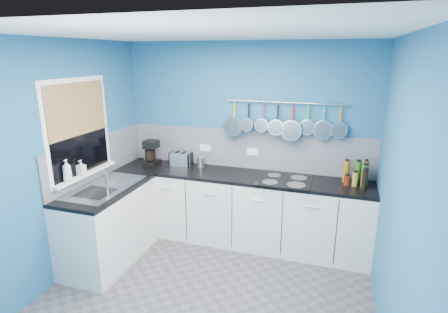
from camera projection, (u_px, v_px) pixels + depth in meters
The scene contains 43 objects.
floor at pixel (206, 297), 3.59m from camera, with size 3.20×3.00×0.02m, color #47474C.
ceiling at pixel (201, 32), 2.89m from camera, with size 3.20×3.00×0.02m, color white.
wall_back at pixel (246, 141), 4.62m from camera, with size 3.20×0.02×2.50m, color #1E5983.
wall_front at pixel (99, 271), 1.86m from camera, with size 3.20×0.02×2.50m, color #1E5983.
wall_left at pixel (60, 163), 3.72m from camera, with size 0.02×3.00×2.50m, color #1E5983.
wall_right at pixel (398, 200), 2.76m from camera, with size 0.02×3.00×2.50m, color #1E5983.
backsplash_back at pixel (245, 149), 4.63m from camera, with size 3.20×0.02×0.50m, color gray.
backsplash_left at pixel (99, 157), 4.29m from camera, with size 0.02×1.80×0.50m, color gray.
cabinet_run_back at pixel (239, 209), 4.56m from camera, with size 3.20×0.60×0.86m, color silver.
worktop_back at pixel (239, 176), 4.44m from camera, with size 3.20×0.60×0.04m, color black.
cabinet_run_left at pixel (109, 226), 4.13m from camera, with size 0.60×1.20×0.86m, color silver.
worktop_left at pixel (106, 189), 4.00m from camera, with size 0.60×1.20×0.04m, color black.
window_frame at pixel (79, 129), 3.90m from camera, with size 0.01×1.00×1.10m, color white.
window_glass at pixel (79, 129), 3.90m from camera, with size 0.01×0.90×1.00m, color black.
bamboo_blind at pixel (77, 109), 3.83m from camera, with size 0.01×0.90×0.55m, color olive.
window_sill at pixel (86, 174), 4.04m from camera, with size 0.10×0.98×0.03m, color white.
sink_unit at pixel (106, 187), 4.00m from camera, with size 0.50×0.95×0.01m, color silver.
mixer_tap at pixel (107, 183), 3.75m from camera, with size 0.12×0.08×0.26m, color silver, non-canonical shape.
socket_left at pixel (205, 148), 4.79m from camera, with size 0.15×0.01×0.09m, color white.
socket_right at pixel (253, 152), 4.59m from camera, with size 0.15×0.01×0.09m, color white.
pot_rail at pixel (286, 103), 4.27m from camera, with size 0.02×0.02×1.45m, color silver.
soap_bottle_a at pixel (67, 171), 3.72m from camera, with size 0.09×0.09×0.24m, color white.
soap_bottle_b at pixel (81, 168), 3.93m from camera, with size 0.08×0.08×0.17m, color white.
paper_towel at pixel (148, 153), 4.86m from camera, with size 0.12×0.12×0.27m, color white.
coffee_maker at pixel (151, 153), 4.78m from camera, with size 0.19×0.21×0.33m, color black, non-canonical shape.
toaster at pixel (181, 159), 4.79m from camera, with size 0.27×0.15×0.17m, color silver.
canister at pixel (201, 162), 4.70m from camera, with size 0.10×0.10×0.14m, color silver.
hob at pixel (285, 180), 4.21m from camera, with size 0.62×0.55×0.01m, color black.
pan_0 at pixel (235, 118), 4.51m from camera, with size 0.25×0.11×0.44m, color silver, non-canonical shape.
pan_1 at pixel (249, 116), 4.45m from camera, with size 0.17×0.13×0.36m, color silver, non-canonical shape.
pan_2 at pixel (263, 117), 4.39m from camera, with size 0.17×0.11×0.36m, color silver, non-canonical shape.
pan_3 at pixel (277, 118), 4.34m from camera, with size 0.20×0.13×0.39m, color silver, non-canonical shape.
pan_4 at pixel (292, 121), 4.30m from camera, with size 0.25×0.12×0.44m, color silver, non-canonical shape.
pan_5 at pixel (308, 119), 4.23m from camera, with size 0.19×0.06×0.38m, color silver, non-canonical shape.
pan_6 at pixel (324, 122), 4.18m from camera, with size 0.22×0.07×0.41m, color silver, non-canonical shape.
pan_7 at pixel (340, 121), 4.12m from camera, with size 0.19×0.08×0.38m, color silver, non-canonical shape.
condiment_0 at pixel (365, 173), 4.07m from camera, with size 0.06×0.06×0.28m, color brown.
condiment_1 at pixel (358, 172), 4.10m from camera, with size 0.07×0.07×0.26m, color #265919.
condiment_2 at pixel (346, 172), 4.13m from camera, with size 0.07×0.07×0.26m, color #8C5914.
condiment_3 at pixel (365, 176), 3.97m from camera, with size 0.07×0.07×0.26m, color #3F721E.
condiment_4 at pixel (355, 179), 4.03m from camera, with size 0.06×0.06×0.16m, color olive.
condiment_5 at pixel (347, 180), 4.05m from camera, with size 0.07×0.07×0.12m, color #4C190C.
condiment_6 at pixel (365, 179), 3.90m from camera, with size 0.06×0.06×0.24m, color black.
Camera 1 is at (1.12, -2.85, 2.34)m, focal length 28.66 mm.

